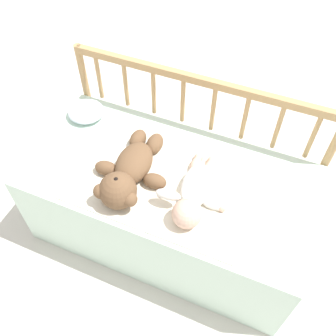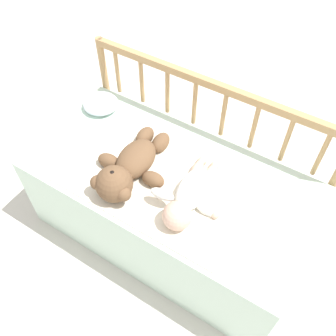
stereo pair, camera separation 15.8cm
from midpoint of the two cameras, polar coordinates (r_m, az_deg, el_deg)
ground_plane at (r=2.02m, az=2.43°, el=-9.45°), size 12.00×12.00×0.00m
crib_mattress at (r=1.82m, az=2.67°, el=-5.79°), size 1.27×0.64×0.47m
crib_rail at (r=1.79m, az=8.64°, el=7.57°), size 1.27×0.04×0.75m
blanket at (r=1.62m, az=1.84°, el=-1.55°), size 0.81×0.54×0.01m
teddy_bear at (r=1.58m, az=-3.21°, el=-0.12°), size 0.33×0.46×0.16m
baby at (r=1.52m, az=6.22°, el=-4.45°), size 0.29×0.40×0.12m
small_pillow at (r=1.93m, az=-7.91°, el=9.59°), size 0.18×0.17×0.06m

